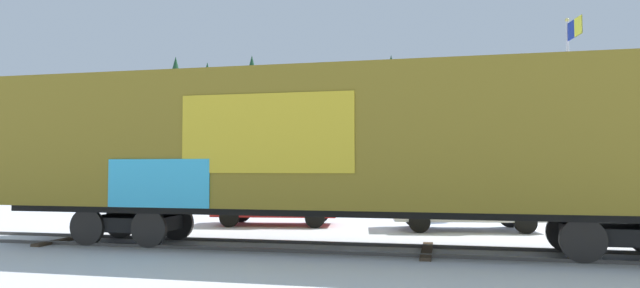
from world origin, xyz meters
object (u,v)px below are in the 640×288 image
(freight_car, at_px, (352,142))
(flagpole, at_px, (571,86))
(parked_car_red, at_px, (275,202))
(parked_car_white, at_px, (464,205))

(freight_car, bearing_deg, flagpole, 55.80)
(freight_car, height_order, flagpole, flagpole)
(parked_car_red, distance_m, parked_car_white, 6.23)
(freight_car, bearing_deg, parked_car_red, 121.64)
(flagpole, bearing_deg, parked_car_white, -125.25)
(parked_car_red, xyz_separation_m, parked_car_white, (6.21, -0.46, -0.01))
(flagpole, relative_size, parked_car_red, 2.02)
(freight_car, height_order, parked_car_white, freight_car)
(freight_car, distance_m, parked_car_red, 6.34)
(parked_car_red, bearing_deg, freight_car, -58.36)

